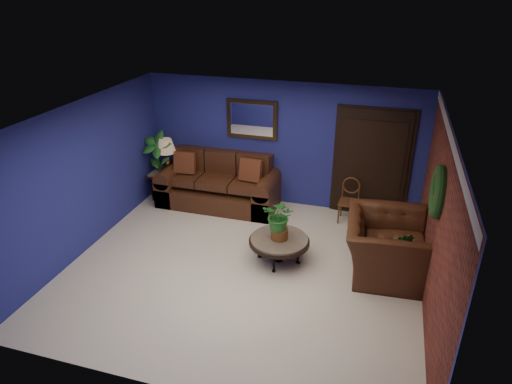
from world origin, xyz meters
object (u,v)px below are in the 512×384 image
(table_lamp, at_px, (166,151))
(armchair, at_px, (386,246))
(sofa, at_px, (220,187))
(coffee_table, at_px, (279,241))
(end_table, at_px, (169,177))
(side_chair, at_px, (350,197))

(table_lamp, height_order, armchair, table_lamp)
(sofa, distance_m, armchair, 3.66)
(coffee_table, relative_size, table_lamp, 1.49)
(end_table, distance_m, table_lamp, 0.57)
(coffee_table, bearing_deg, side_chair, 61.56)
(table_lamp, bearing_deg, side_chair, 0.96)
(table_lamp, bearing_deg, end_table, 0.00)
(end_table, bearing_deg, coffee_table, -30.97)
(table_lamp, distance_m, armchair, 4.73)
(sofa, xyz_separation_m, coffee_table, (1.67, -1.71, 0.02))
(armchair, bearing_deg, coffee_table, 92.77)
(end_table, height_order, table_lamp, table_lamp)
(end_table, bearing_deg, sofa, 2.03)
(coffee_table, bearing_deg, table_lamp, 149.03)
(end_table, relative_size, side_chair, 0.78)
(coffee_table, distance_m, table_lamp, 3.32)
(table_lamp, distance_m, side_chair, 3.77)
(sofa, relative_size, coffee_table, 2.41)
(armchair, bearing_deg, table_lamp, 67.88)
(coffee_table, bearing_deg, sofa, 134.16)
(coffee_table, xyz_separation_m, side_chair, (0.94, 1.74, 0.11))
(coffee_table, bearing_deg, armchair, 6.39)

